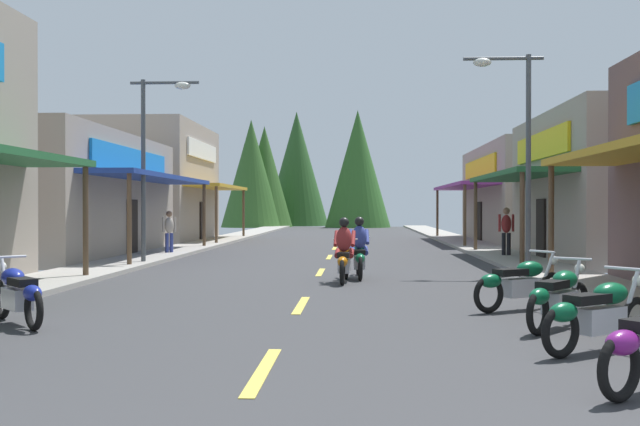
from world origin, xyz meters
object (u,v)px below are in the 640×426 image
at_px(streetlamp_right, 516,130).
at_px(pedestrian_by_shop, 506,229).
at_px(streetlamp_left, 154,143).
at_px(motorcycle_parked_left_3, 18,293).
at_px(motorcycle_parked_right_3, 520,283).
at_px(rider_cruising_lead, 344,255).
at_px(rider_cruising_trailing, 359,252).
at_px(motorcycle_parked_right_2, 559,296).
at_px(motorcycle_parked_right_1, 599,313).
at_px(pedestrian_browsing, 169,230).

xyz_separation_m(streetlamp_right, pedestrian_by_shop, (0.95, 6.03, -2.86)).
height_order(streetlamp_left, motorcycle_parked_left_3, streetlamp_left).
relative_size(streetlamp_left, motorcycle_parked_right_3, 3.10).
xyz_separation_m(motorcycle_parked_left_3, rider_cruising_lead, (4.89, 6.67, 0.17)).
distance_m(rider_cruising_trailing, pedestrian_by_shop, 9.14).
relative_size(streetlamp_right, motorcycle_parked_right_2, 3.40).
distance_m(streetlamp_left, motorcycle_parked_right_3, 13.77).
bearing_deg(streetlamp_right, motorcycle_parked_right_1, -96.66).
relative_size(pedestrian_by_shop, pedestrian_browsing, 1.07).
xyz_separation_m(streetlamp_right, rider_cruising_trailing, (-4.26, -1.47, -3.26)).
distance_m(motorcycle_parked_left_3, rider_cruising_lead, 8.27).
height_order(streetlamp_right, rider_cruising_trailing, streetlamp_right).
height_order(motorcycle_parked_right_3, rider_cruising_trailing, rider_cruising_trailing).
height_order(streetlamp_right, motorcycle_parked_right_3, streetlamp_right).
distance_m(streetlamp_left, motorcycle_parked_right_1, 16.68).
distance_m(streetlamp_left, streetlamp_right, 10.93).
relative_size(streetlamp_right, motorcycle_parked_right_1, 3.32).
bearing_deg(streetlamp_left, rider_cruising_trailing, -31.29).
xyz_separation_m(streetlamp_left, motorcycle_parked_right_3, (9.21, -9.67, -3.33)).
relative_size(motorcycle_parked_right_2, motorcycle_parked_right_3, 0.94).
bearing_deg(motorcycle_parked_right_2, motorcycle_parked_right_3, 41.44).
distance_m(motorcycle_parked_right_2, rider_cruising_trailing, 8.32).
xyz_separation_m(motorcycle_parked_right_1, motorcycle_parked_left_3, (-8.23, 1.70, 0.00)).
distance_m(streetlamp_left, rider_cruising_trailing, 8.13).
height_order(motorcycle_parked_right_1, pedestrian_by_shop, pedestrian_by_shop).
relative_size(motorcycle_parked_left_3, rider_cruising_lead, 0.76).
relative_size(motorcycle_parked_left_3, pedestrian_browsing, 0.98).
bearing_deg(rider_cruising_lead, motorcycle_parked_right_1, -155.96).
distance_m(motorcycle_parked_right_3, rider_cruising_trailing, 6.43).
xyz_separation_m(streetlamp_right, rider_cruising_lead, (-4.62, -2.60, -3.26)).
bearing_deg(streetlamp_right, motorcycle_parked_right_3, -101.28).
xyz_separation_m(motorcycle_parked_left_3, pedestrian_browsing, (-1.86, 16.25, 0.48)).
distance_m(motorcycle_parked_right_2, pedestrian_by_shop, 15.45).
bearing_deg(motorcycle_parked_left_3, streetlamp_right, -88.51).
distance_m(streetlamp_right, motorcycle_parked_right_1, 11.56).
bearing_deg(pedestrian_by_shop, motorcycle_parked_right_3, -14.23).
xyz_separation_m(rider_cruising_lead, rider_cruising_trailing, (0.36, 1.13, 0.00)).
distance_m(motorcycle_parked_right_1, pedestrian_by_shop, 17.15).
bearing_deg(motorcycle_parked_right_3, motorcycle_parked_right_1, -119.17).
relative_size(streetlamp_left, motorcycle_parked_right_2, 3.31).
bearing_deg(rider_cruising_lead, rider_cruising_trailing, -15.49).
bearing_deg(pedestrian_by_shop, motorcycle_parked_right_1, -11.48).
height_order(motorcycle_parked_right_2, motorcycle_parked_right_3, same).
bearing_deg(motorcycle_parked_right_1, motorcycle_parked_right_3, 56.82).
relative_size(streetlamp_left, rider_cruising_trailing, 2.71).
bearing_deg(pedestrian_by_shop, streetlamp_left, -76.73).
relative_size(motorcycle_parked_right_2, pedestrian_browsing, 1.05).
relative_size(streetlamp_left, motorcycle_parked_left_3, 3.54).
bearing_deg(rider_cruising_trailing, streetlamp_right, -72.96).
xyz_separation_m(streetlamp_left, motorcycle_parked_left_3, (1.15, -11.69, -3.33)).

